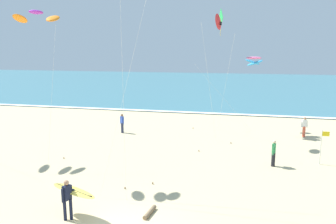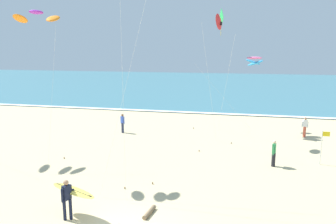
% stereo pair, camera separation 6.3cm
% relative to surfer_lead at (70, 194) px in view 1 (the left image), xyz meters
% --- Properties ---
extents(ocean_water, '(160.00, 60.00, 0.08)m').
position_rel_surfer_lead_xyz_m(ocean_water, '(2.22, 53.18, -1.01)').
color(ocean_water, teal).
rests_on(ocean_water, ground).
extents(shoreline_foam, '(160.00, 0.81, 0.01)m').
position_rel_surfer_lead_xyz_m(shoreline_foam, '(2.22, 23.48, -0.96)').
color(shoreline_foam, white).
rests_on(shoreline_foam, ocean_water).
extents(surfer_lead, '(2.30, 1.22, 1.71)m').
position_rel_surfer_lead_xyz_m(surfer_lead, '(0.00, 0.00, 0.00)').
color(surfer_lead, black).
rests_on(surfer_lead, ground).
extents(kite_diamond_emerald_far, '(1.57, 4.94, 10.04)m').
position_rel_surfer_lead_xyz_m(kite_diamond_emerald_far, '(4.71, 16.57, 8.00)').
color(kite_diamond_emerald_far, green).
rests_on(kite_diamond_emerald_far, ground).
extents(kite_arc_rose_low, '(5.62, 2.66, 6.21)m').
position_rel_surfer_lead_xyz_m(kite_arc_rose_low, '(7.44, 16.82, 4.80)').
color(kite_arc_rose_low, '#2D99DB').
rests_on(kite_arc_rose_low, ground).
extents(kite_delta_scarlet_close, '(1.21, 3.69, 9.32)m').
position_rel_surfer_lead_xyz_m(kite_delta_scarlet_close, '(4.81, 13.13, 7.65)').
color(kite_delta_scarlet_close, red).
rests_on(kite_delta_scarlet_close, ground).
extents(kite_arc_violet_extra, '(2.45, 3.39, 8.76)m').
position_rel_surfer_lead_xyz_m(kite_arc_violet_extra, '(-3.68, 4.06, 7.38)').
color(kite_arc_violet_extra, orange).
rests_on(kite_arc_violet_extra, ground).
extents(bystander_white_top, '(0.50, 0.22, 1.59)m').
position_rel_surfer_lead_xyz_m(bystander_white_top, '(11.51, 15.69, -0.24)').
color(bystander_white_top, '#D8593F').
rests_on(bystander_white_top, ground).
extents(bystander_green_top, '(0.25, 0.49, 1.59)m').
position_rel_surfer_lead_xyz_m(bystander_green_top, '(8.58, 8.19, -0.24)').
color(bystander_green_top, black).
rests_on(bystander_green_top, ground).
extents(bystander_blue_top, '(0.43, 0.33, 1.59)m').
position_rel_surfer_lead_xyz_m(bystander_blue_top, '(-2.92, 13.74, -0.24)').
color(bystander_blue_top, '#2D334C').
rests_on(bystander_blue_top, ground).
extents(lifeguard_flag, '(0.45, 0.05, 2.10)m').
position_rel_surfer_lead_xyz_m(lifeguard_flag, '(11.39, 9.16, 0.22)').
color(lifeguard_flag, silver).
rests_on(lifeguard_flag, ground).
extents(driftwood_log, '(0.31, 1.08, 0.19)m').
position_rel_surfer_lead_xyz_m(driftwood_log, '(3.05, 0.99, -0.96)').
color(driftwood_log, '#846B4C').
rests_on(driftwood_log, ground).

